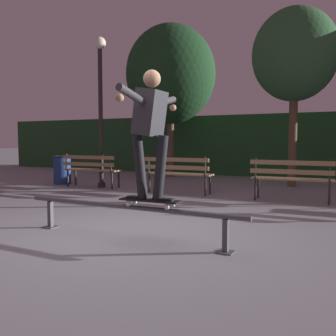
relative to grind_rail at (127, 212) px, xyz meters
name	(u,v)px	position (x,y,z in m)	size (l,w,h in m)	color
ground_plane	(138,234)	(0.00, 0.27, -0.35)	(90.00, 90.00, 0.00)	gray
hedge_backdrop	(277,145)	(0.00, 9.28, 0.72)	(24.00, 1.20, 2.12)	#234C28
grind_rail	(127,212)	(0.00, 0.00, 0.00)	(3.18, 0.18, 0.44)	#47474C
skateboard	(150,201)	(0.34, 0.00, 0.16)	(0.79, 0.23, 0.09)	black
skateboarder	(150,123)	(0.35, 0.00, 1.10)	(0.62, 1.41, 1.56)	black
park_bench_leftmost	(91,167)	(-3.70, 3.86, 0.19)	(1.62, 0.48, 0.88)	#282623
park_bench_left_center	(178,171)	(-1.17, 3.86, 0.19)	(1.62, 0.48, 0.88)	#282623
park_bench_right_center	(292,176)	(1.37, 3.86, 0.19)	(1.62, 0.48, 0.88)	#282623
tree_far_left	(171,75)	(-3.14, 7.36, 3.07)	(2.97, 2.97, 5.06)	brown
tree_behind_benches	(295,55)	(0.95, 6.52, 3.12)	(2.21, 2.21, 4.70)	brown
lamp_post_left	(100,92)	(-3.49, 4.02, 2.14)	(0.32, 0.32, 3.90)	#282623
trash_can	(62,169)	(-4.94, 4.11, 0.07)	(0.52, 0.52, 0.80)	navy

